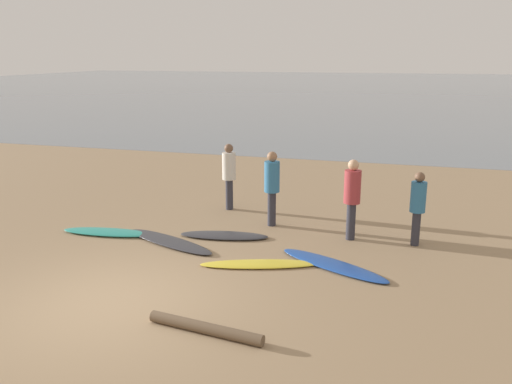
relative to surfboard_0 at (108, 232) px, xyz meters
name	(u,v)px	position (x,y,z in m)	size (l,w,h in m)	color
ground_plane	(265,179)	(1.91, 6.88, -0.15)	(120.00, 120.00, 0.20)	#997C5B
ocean_water	(374,87)	(1.91, 60.09, -0.05)	(140.00, 100.00, 0.01)	slate
surfboard_0	(108,232)	(0.00, 0.00, 0.00)	(2.17, 0.55, 0.09)	teal
surfboard_1	(169,241)	(1.63, -0.18, 0.00)	(2.54, 0.55, 0.09)	#333338
surfboard_2	(224,235)	(2.65, 0.54, 0.00)	(2.01, 0.58, 0.08)	#333338
surfboard_3	(260,264)	(3.89, -0.85, -0.01)	(2.35, 0.48, 0.07)	yellow
surfboard_4	(333,265)	(5.28, -0.52, -0.01)	(2.48, 0.55, 0.08)	#1E479E
person_0	(272,182)	(3.47, 1.67, 1.02)	(0.37, 0.37, 1.81)	#2D2D38
person_1	(418,203)	(6.81, 1.20, 0.91)	(0.33, 0.33, 1.62)	#2D2D38
person_2	(229,171)	(2.04, 2.71, 0.99)	(0.36, 0.36, 1.76)	#2D2D38
person_3	(352,193)	(5.42, 1.20, 1.02)	(0.37, 0.37, 1.82)	#2D2D38
driftwood_log	(205,328)	(3.81, -3.61, 0.04)	(0.17, 0.17, 1.87)	brown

